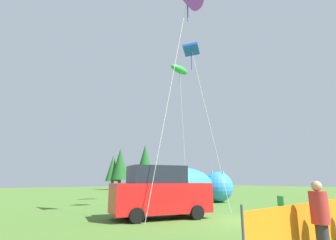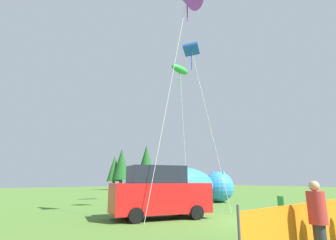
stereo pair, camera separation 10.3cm
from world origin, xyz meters
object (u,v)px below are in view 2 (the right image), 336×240
object	(u,v)px
folding_chair	(284,204)
kite_blue_box	(192,53)
parked_car	(159,193)
spectator_in_blue_shirt	(318,218)
kite_green_fish	(180,70)
inflatable_cat	(189,187)

from	to	relation	value
folding_chair	kite_blue_box	size ratio (longest dim) A/B	0.10
parked_car	kite_blue_box	size ratio (longest dim) A/B	0.48
spectator_in_blue_shirt	kite_green_fish	size ratio (longest dim) A/B	0.15
spectator_in_blue_shirt	kite_green_fish	bearing A→B (deg)	63.47
parked_car	folding_chair	xyz separation A→B (m)	(5.14, -2.81, -0.56)
inflatable_cat	kite_green_fish	distance (m)	9.16
parked_car	kite_blue_box	distance (m)	8.60
kite_green_fish	spectator_in_blue_shirt	bearing A→B (deg)	-116.53
inflatable_cat	spectator_in_blue_shirt	distance (m)	13.75
folding_chair	kite_blue_box	distance (m)	9.65
parked_car	spectator_in_blue_shirt	distance (m)	7.38
spectator_in_blue_shirt	kite_blue_box	bearing A→B (deg)	65.42
inflatable_cat	spectator_in_blue_shirt	bearing A→B (deg)	-115.88
spectator_in_blue_shirt	folding_chair	bearing A→B (deg)	36.74
parked_car	folding_chair	distance (m)	5.89
folding_chair	kite_green_fish	world-z (taller)	kite_green_fish
parked_car	kite_green_fish	xyz separation A→B (m)	(5.43, 5.34, 9.22)
parked_car	inflatable_cat	world-z (taller)	inflatable_cat
inflatable_cat	kite_blue_box	distance (m)	9.36
folding_chair	spectator_in_blue_shirt	distance (m)	7.54
parked_car	spectator_in_blue_shirt	world-z (taller)	parked_car
parked_car	kite_blue_box	world-z (taller)	kite_blue_box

